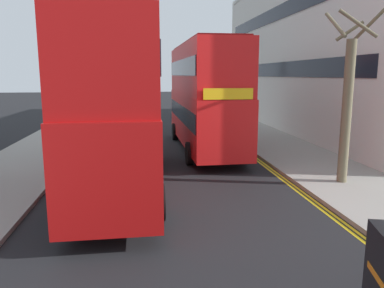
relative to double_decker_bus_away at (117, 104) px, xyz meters
name	(u,v)px	position (x,y,z in m)	size (l,w,h in m)	color
sidewalk_right	(302,158)	(8.47, 3.60, -2.96)	(4.00, 80.00, 0.14)	gray
sidewalk_left	(21,166)	(-4.53, 3.60, -2.96)	(4.00, 80.00, 0.14)	gray
kerb_line_outer	(274,171)	(6.37, 1.60, -3.03)	(0.10, 56.00, 0.01)	yellow
kerb_line_inner	(270,171)	(6.21, 1.60, -3.03)	(0.10, 56.00, 0.01)	yellow
double_decker_bus_away	(117,104)	(0.00, 0.00, 0.00)	(2.91, 10.84, 5.64)	#B20F0F
double_decker_bus_oncoming	(204,94)	(4.12, 6.52, 0.00)	(2.95, 10.85, 5.64)	red
street_tree_near	(347,103)	(8.14, -0.76, 0.02)	(1.77, 1.77, 6.18)	#6B6047
street_tree_mid	(218,85)	(7.48, 19.69, 0.10)	(1.79, 1.92, 6.45)	#6B6047
street_tree_far	(227,82)	(9.48, 24.89, 0.24)	(1.66, 1.60, 6.63)	#6B6047
townhouse_terrace_right	(341,51)	(15.47, 13.53, 2.75)	(10.08, 28.00, 11.55)	silver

